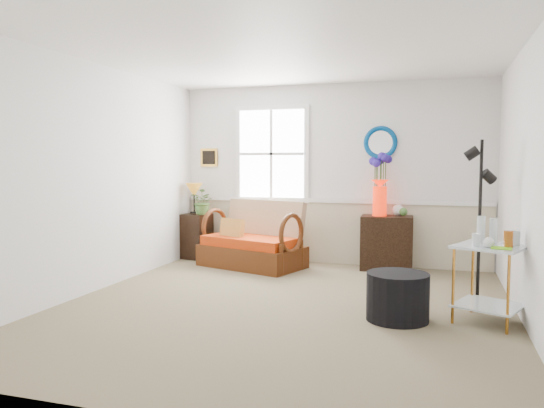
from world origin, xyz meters
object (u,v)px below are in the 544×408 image
(cabinet, at_px, (387,243))
(ottoman, at_px, (397,297))
(lamp_stand, at_px, (196,236))
(loveseat, at_px, (252,234))
(side_table, at_px, (489,284))
(floor_lamp, at_px, (480,223))

(cabinet, bearing_deg, ottoman, -85.64)
(lamp_stand, height_order, cabinet, cabinet)
(loveseat, distance_m, side_table, 3.48)
(ottoman, bearing_deg, floor_lamp, 48.13)
(loveseat, distance_m, cabinet, 1.87)
(cabinet, distance_m, floor_lamp, 1.93)
(floor_lamp, bearing_deg, ottoman, -131.58)
(cabinet, distance_m, side_table, 2.47)
(cabinet, bearing_deg, loveseat, -171.93)
(floor_lamp, relative_size, ottoman, 2.94)
(lamp_stand, relative_size, floor_lamp, 0.40)
(floor_lamp, distance_m, ottoman, 1.30)
(cabinet, height_order, side_table, cabinet)
(lamp_stand, height_order, floor_lamp, floor_lamp)
(lamp_stand, xyz_separation_m, side_table, (4.00, -2.21, 0.02))
(cabinet, xyz_separation_m, ottoman, (0.32, -2.37, -0.15))
(loveseat, relative_size, side_table, 1.97)
(side_table, bearing_deg, cabinet, 117.06)
(lamp_stand, height_order, ottoman, lamp_stand)
(floor_lamp, height_order, ottoman, floor_lamp)
(side_table, xyz_separation_m, floor_lamp, (-0.05, 0.67, 0.49))
(lamp_stand, bearing_deg, cabinet, -0.14)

